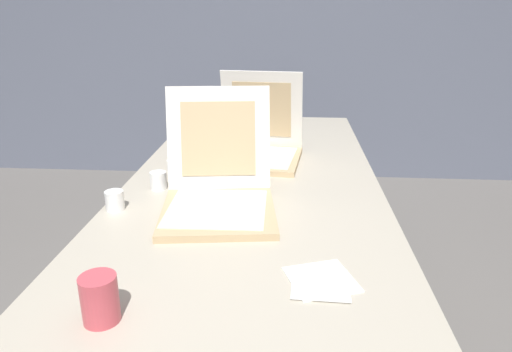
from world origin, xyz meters
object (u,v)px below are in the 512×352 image
object	(u,v)px
cup_printed_front	(100,299)
cup_white_mid	(175,168)
napkin_pile	(321,281)
pizza_box_middle	(258,147)
pizza_box_front	(218,194)
cup_white_near_center	(158,180)
table	(254,188)
cup_white_near_left	(115,200)

from	to	relation	value
cup_printed_front	cup_white_mid	bearing A→B (deg)	93.77
cup_white_mid	napkin_pile	distance (m)	0.87
pizza_box_middle	napkin_pile	world-z (taller)	pizza_box_middle
pizza_box_front	cup_white_near_center	size ratio (longest dim) A/B	7.49
pizza_box_front	cup_printed_front	size ratio (longest dim) A/B	4.57
table	cup_white_near_center	distance (m)	0.37
cup_white_near_center	napkin_pile	size ratio (longest dim) A/B	0.33
cup_white_near_center	cup_white_near_left	xyz separation A→B (m)	(-0.09, -0.19, 0.00)
cup_white_mid	pizza_box_front	bearing A→B (deg)	-54.90
napkin_pile	cup_printed_front	bearing A→B (deg)	-159.27
table	cup_printed_front	bearing A→B (deg)	-105.50
pizza_box_front	cup_white_near_left	world-z (taller)	pizza_box_front
table	pizza_box_front	xyz separation A→B (m)	(-0.09, -0.31, 0.10)
table	napkin_pile	xyz separation A→B (m)	(0.21, -0.70, 0.05)
pizza_box_front	cup_printed_front	world-z (taller)	pizza_box_front
pizza_box_middle	cup_white_mid	world-z (taller)	pizza_box_middle
table	cup_white_near_left	size ratio (longest dim) A/B	33.38
table	cup_white_mid	bearing A→B (deg)	-178.67
pizza_box_middle	cup_printed_front	size ratio (longest dim) A/B	3.77
cup_printed_front	cup_white_near_left	bearing A→B (deg)	107.49
napkin_pile	table	bearing A→B (deg)	106.74
cup_white_near_left	napkin_pile	bearing A→B (deg)	-30.66
cup_printed_front	table	bearing A→B (deg)	74.50
cup_white_near_center	cup_white_near_left	distance (m)	0.21
cup_white_mid	napkin_pile	world-z (taller)	cup_white_mid
pizza_box_middle	cup_white_mid	xyz separation A→B (m)	(-0.30, -0.22, -0.02)
napkin_pile	cup_white_near_left	bearing A→B (deg)	149.34
pizza_box_front	cup_white_near_left	size ratio (longest dim) A/B	7.49
napkin_pile	pizza_box_front	bearing A→B (deg)	127.18
cup_white_near_center	cup_printed_front	xyz separation A→B (m)	(0.08, -0.73, 0.02)
pizza_box_middle	cup_white_near_left	bearing A→B (deg)	-120.70
napkin_pile	cup_white_mid	bearing A→B (deg)	126.29
pizza_box_front	cup_white_near_left	bearing A→B (deg)	177.18
table	pizza_box_front	world-z (taller)	pizza_box_front
pizza_box_front	cup_white_near_center	distance (m)	0.29
pizza_box_front	cup_white_near_center	xyz separation A→B (m)	(-0.24, 0.16, -0.02)
pizza_box_middle	napkin_pile	xyz separation A→B (m)	(0.21, -0.92, -0.05)
pizza_box_middle	cup_printed_front	world-z (taller)	pizza_box_middle
pizza_box_middle	cup_white_near_center	world-z (taller)	pizza_box_middle
pizza_box_front	cup_white_mid	bearing A→B (deg)	118.17
table	pizza_box_middle	bearing A→B (deg)	89.92
cup_white_near_center	napkin_pile	world-z (taller)	cup_white_near_center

